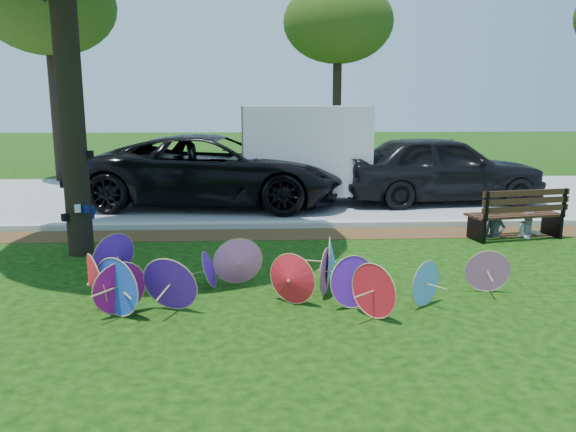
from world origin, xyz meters
name	(u,v)px	position (x,y,z in m)	size (l,w,h in m)	color
ground	(256,317)	(0.00, 0.00, 0.00)	(90.00, 90.00, 0.00)	black
mulch_strip	(258,235)	(0.00, 4.50, 0.01)	(90.00, 1.00, 0.01)	#472D16
curb	(258,225)	(0.00, 5.20, 0.06)	(90.00, 0.30, 0.12)	#B7B5AD
street	(259,196)	(0.00, 9.35, 0.01)	(90.00, 8.00, 0.01)	gray
parasol_pile	(246,275)	(-0.14, 0.60, 0.36)	(6.11, 2.39, 0.79)	#631CBA
black_van	(215,171)	(-1.13, 7.92, 0.93)	(3.08, 6.68, 1.86)	black
dark_pickup	(440,169)	(4.91, 8.12, 0.92)	(2.18, 5.42, 1.85)	black
cargo_trailer	(307,149)	(1.30, 8.30, 1.44)	(3.26, 2.07, 2.88)	silver
park_bench	(514,213)	(5.13, 4.02, 0.50)	(1.93, 0.73, 1.01)	black
person_left	(496,209)	(4.78, 4.07, 0.57)	(0.42, 0.27, 1.14)	#3B4451
person_right	(530,210)	(5.48, 4.07, 0.55)	(0.53, 0.41, 1.09)	silver
bg_trees	(351,15)	(3.37, 14.49, 5.77)	(25.07, 7.97, 7.40)	black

